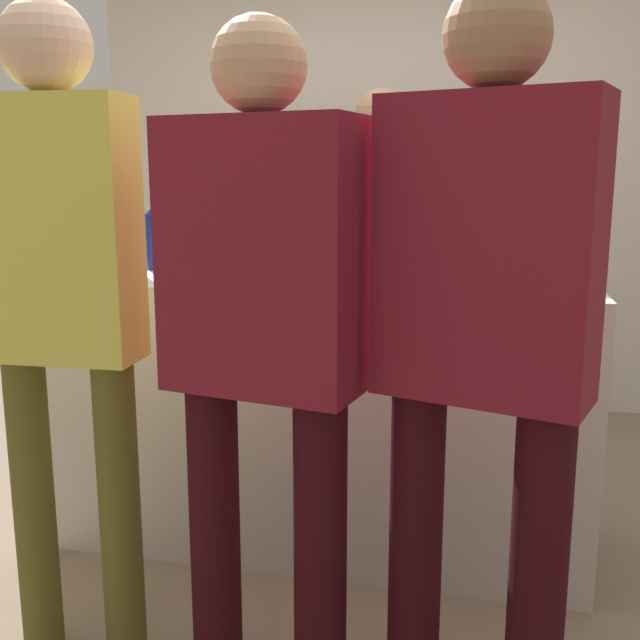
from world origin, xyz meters
The scene contains 14 objects.
ground_plane centered at (0.00, 0.00, 0.00)m, with size 16.00×16.00×0.00m, color #7A6651.
bar_counter centered at (0.00, 0.00, 0.50)m, with size 1.91×0.62×0.99m, color #B7B2AD.
back_wall centered at (0.00, 1.91, 1.40)m, with size 3.51×0.12×2.80m, color beige.
back_shelf centered at (0.00, 1.73, 1.06)m, with size 1.69×0.18×1.63m.
counter_bottle_0 centered at (0.76, 0.07, 1.13)m, with size 0.08×0.08×0.36m.
counter_bottle_1 centered at (-0.68, 0.13, 1.13)m, with size 0.08×0.08×0.35m.
counter_bottle_2 centered at (-0.68, -0.08, 1.14)m, with size 0.09×0.09×0.38m.
wine_glass centered at (-0.05, 0.18, 1.12)m, with size 0.09×0.09×0.18m.
ice_bucket centered at (0.50, 0.11, 1.09)m, with size 0.22×0.22×0.19m.
cork_jar centered at (-0.82, -0.18, 1.05)m, with size 0.12×0.12×0.13m.
customer_left centered at (-0.52, -0.82, 1.08)m, with size 0.42×0.24×1.80m.
server_behind_counter centered at (0.09, 0.85, 1.04)m, with size 0.45×0.27×1.74m.
customer_right centered at (0.58, -0.88, 1.04)m, with size 0.52×0.34×1.77m.
customer_center centered at (0.05, -0.87, 1.00)m, with size 0.51×0.30×1.72m.
Camera 1 is at (0.58, -2.58, 1.37)m, focal length 42.00 mm.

